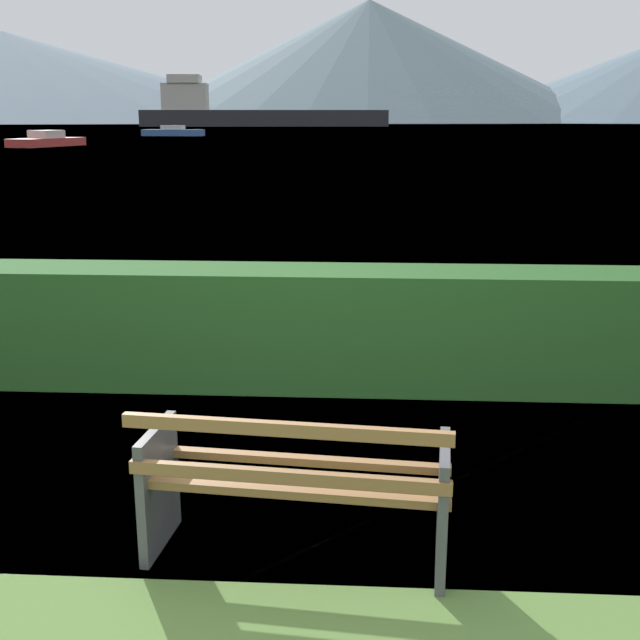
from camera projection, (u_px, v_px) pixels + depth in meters
ground_plane at (298, 554)px, 4.16m from camera, size 1400.00×1400.00×0.00m
water_surface at (367, 125)px, 303.65m from camera, size 620.00×620.00×0.00m
park_bench at (295, 486)px, 4.00m from camera, size 1.62×0.72×0.87m
hedge_row at (325, 328)px, 6.70m from camera, size 11.45×0.69×1.01m
cargo_ship_large at (246, 112)px, 246.30m from camera, size 77.75×16.66×15.53m
fishing_boat_near at (47, 141)px, 66.29m from camera, size 4.23×8.15×1.34m
tender_far at (173, 132)px, 107.65m from camera, size 8.54×3.53×1.42m
distant_hills at (298, 71)px, 531.04m from camera, size 837.60×430.81×81.23m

